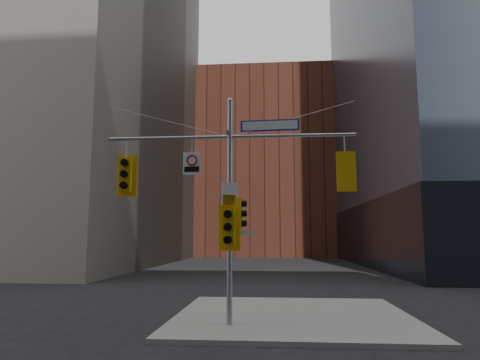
% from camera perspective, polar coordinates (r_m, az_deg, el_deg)
% --- Properties ---
extents(ground, '(160.00, 160.00, 0.00)m').
position_cam_1_polar(ground, '(11.82, -2.54, -21.28)').
color(ground, black).
rests_on(ground, ground).
extents(sidewalk_corner, '(8.00, 8.00, 0.15)m').
position_cam_1_polar(sidewalk_corner, '(15.64, 7.06, -17.57)').
color(sidewalk_corner, gray).
rests_on(sidewalk_corner, ground).
extents(brick_midrise, '(26.00, 20.00, 28.00)m').
position_cam_1_polar(brick_midrise, '(70.31, 3.48, 1.56)').
color(brick_midrise, brown).
rests_on(brick_midrise, ground).
extents(signal_assembly, '(8.00, 0.80, 7.30)m').
position_cam_1_polar(signal_assembly, '(13.56, -1.37, -0.74)').
color(signal_assembly, '#96999E').
rests_on(signal_assembly, ground).
extents(traffic_light_west_arm, '(0.65, 0.54, 1.36)m').
position_cam_1_polar(traffic_light_west_arm, '(14.39, -14.99, 0.66)').
color(traffic_light_west_arm, '#E3A30B').
rests_on(traffic_light_west_arm, ground).
extents(traffic_light_east_arm, '(0.60, 0.47, 1.25)m').
position_cam_1_polar(traffic_light_east_arm, '(13.71, 13.87, 1.02)').
color(traffic_light_east_arm, '#E3A30B').
rests_on(traffic_light_east_arm, ground).
extents(traffic_light_pole_side, '(0.38, 0.32, 0.93)m').
position_cam_1_polar(traffic_light_pole_side, '(13.46, -0.03, -4.50)').
color(traffic_light_pole_side, '#E3A30B').
rests_on(traffic_light_pole_side, ground).
extents(traffic_light_pole_front, '(0.69, 0.54, 1.44)m').
position_cam_1_polar(traffic_light_pole_front, '(13.20, -1.51, -6.31)').
color(traffic_light_pole_front, '#E3A30B').
rests_on(traffic_light_pole_front, ground).
extents(street_sign_blade, '(1.88, 0.17, 0.37)m').
position_cam_1_polar(street_sign_blade, '(13.86, 3.98, 7.27)').
color(street_sign_blade, '#102399').
rests_on(street_sign_blade, ground).
extents(regulatory_sign_arm, '(0.59, 0.12, 0.74)m').
position_cam_1_polar(regulatory_sign_arm, '(13.83, -6.45, 2.33)').
color(regulatory_sign_arm, silver).
rests_on(regulatory_sign_arm, ground).
extents(regulatory_sign_pole, '(0.54, 0.06, 0.71)m').
position_cam_1_polar(regulatory_sign_pole, '(13.41, -1.43, -1.92)').
color(regulatory_sign_pole, silver).
rests_on(regulatory_sign_pole, ground).
extents(street_blade_ew, '(0.70, 0.05, 0.14)m').
position_cam_1_polar(street_blade_ew, '(13.43, 0.54, -7.00)').
color(street_blade_ew, silver).
rests_on(street_blade_ew, ground).
extents(street_blade_ns, '(0.06, 0.81, 0.16)m').
position_cam_1_polar(street_blade_ns, '(13.92, -1.19, -7.85)').
color(street_blade_ns, '#145926').
rests_on(street_blade_ns, ground).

